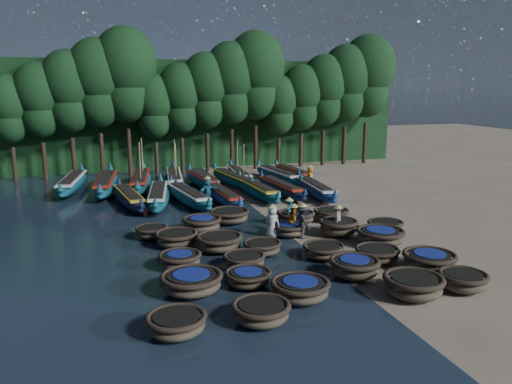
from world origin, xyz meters
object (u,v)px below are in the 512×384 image
object	(u,v)px
coracle_8	(377,254)
fisherman_4	(338,220)
long_boat_11	(141,181)
coracle_3	(413,285)
long_boat_4	(188,196)
fisherman_1	(289,211)
coracle_0	(176,323)
coracle_16	(219,242)
long_boat_14	(232,179)
long_boat_8	(315,189)
coracle_22	(229,216)
fisherman_3	(302,221)
long_boat_9	(72,183)
fisherman_0	(272,221)
coracle_23	(296,217)
long_boat_13	(202,180)
coracle_6	(248,277)
coracle_9	(429,260)
coracle_18	(338,226)
coracle_24	(331,214)
fisherman_6	(310,177)
long_boat_5	(223,196)
coracle_19	(385,226)
long_boat_7	(281,188)
coracle_14	(380,236)
coracle_12	(262,247)
coracle_1	(261,312)
coracle_2	(300,289)
coracle_13	(324,250)
long_boat_6	(257,190)
long_boat_15	(239,175)
long_boat_3	(158,196)
coracle_10	(180,259)
coracle_4	(463,280)
long_boat_16	(278,175)
long_boat_2	(129,198)
coracle_5	(192,282)
coracle_15	(177,238)
long_boat_17	(293,173)
long_boat_10	(106,184)

from	to	relation	value
coracle_8	fisherman_4	size ratio (longest dim) A/B	1.15
long_boat_11	coracle_3	bearing A→B (deg)	-63.15
long_boat_4	fisherman_1	distance (m)	8.37
coracle_0	coracle_16	bearing A→B (deg)	66.95
long_boat_14	long_boat_8	bearing A→B (deg)	-59.49
coracle_22	fisherman_3	world-z (taller)	fisherman_3
coracle_8	coracle_16	distance (m)	7.33
long_boat_9	fisherman_0	xyz separation A→B (m)	(10.37, -15.49, 0.32)
coracle_23	long_boat_13	bearing A→B (deg)	103.67
coracle_6	coracle_9	bearing A→B (deg)	-5.47
coracle_18	coracle_24	xyz separation A→B (m)	(0.92, 2.73, -0.09)
long_boat_4	long_boat_9	size ratio (longest dim) A/B	0.91
fisherman_6	coracle_16	bearing A→B (deg)	164.04
long_boat_5	long_boat_11	distance (m)	8.07
coracle_9	coracle_19	world-z (taller)	coracle_9
long_boat_11	fisherman_3	size ratio (longest dim) A/B	4.42
long_boat_7	coracle_14	bearing A→B (deg)	-91.32
long_boat_5	coracle_12	bearing A→B (deg)	-97.82
coracle_1	coracle_2	distance (m)	2.33
coracle_13	coracle_24	xyz separation A→B (m)	(3.18, 5.74, 0.02)
long_boat_4	long_boat_6	bearing A→B (deg)	-2.12
coracle_19	fisherman_3	distance (m)	4.71
coracle_6	coracle_23	distance (m)	9.34
coracle_22	long_boat_15	size ratio (longest dim) A/B	0.32
coracle_12	coracle_23	world-z (taller)	coracle_23
long_boat_3	coracle_13	bearing A→B (deg)	-56.10
coracle_2	long_boat_14	bearing A→B (deg)	81.80
coracle_10	fisherman_6	distance (m)	18.54
coracle_4	fisherman_4	size ratio (longest dim) A/B	1.29
long_boat_16	long_boat_2	bearing A→B (deg)	-165.73
coracle_8	long_boat_13	xyz separation A→B (m)	(-4.13, 18.95, 0.14)
long_boat_6	fisherman_6	size ratio (longest dim) A/B	4.11
coracle_3	coracle_5	world-z (taller)	coracle_3
coracle_12	long_boat_14	bearing A→B (deg)	80.06
coracle_1	coracle_4	bearing A→B (deg)	1.37
coracle_15	long_boat_13	distance (m)	14.73
coracle_9	long_boat_2	size ratio (longest dim) A/B	0.33
coracle_16	fisherman_1	distance (m)	5.49
coracle_10	long_boat_3	size ratio (longest dim) A/B	0.24
long_boat_6	long_boat_17	world-z (taller)	long_boat_6
long_boat_5	long_boat_9	size ratio (longest dim) A/B	0.84
coracle_18	long_boat_2	xyz separation A→B (m)	(-10.10, 10.16, 0.03)
long_boat_5	long_boat_10	xyz separation A→B (m)	(-7.43, 5.99, 0.12)
coracle_23	fisherman_3	bearing A→B (deg)	-104.83
coracle_23	fisherman_0	distance (m)	3.03
coracle_22	fisherman_1	distance (m)	3.49
coracle_3	coracle_8	xyz separation A→B (m)	(0.76, 3.80, -0.11)
coracle_22	coracle_23	world-z (taller)	coracle_22
long_boat_2	long_boat_13	size ratio (longest dim) A/B	0.99
long_boat_13	long_boat_5	bearing A→B (deg)	-93.55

